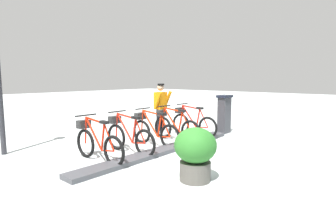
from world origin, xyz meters
TOP-DOWN VIEW (x-y plane):
  - ground_plane at (0.00, 0.00)m, footprint 60.00×60.00m
  - dock_rail_base at (0.00, 0.00)m, footprint 0.44×5.30m
  - payment_kiosk at (0.05, -3.10)m, footprint 0.36×0.52m
  - bike_docked_0 at (0.63, -2.05)m, footprint 1.72×0.54m
  - bike_docked_1 at (0.63, -1.15)m, footprint 1.72×0.54m
  - bike_docked_2 at (0.63, -0.25)m, footprint 1.72×0.54m
  - bike_docked_3 at (0.63, 0.65)m, footprint 1.72×0.54m
  - bike_docked_4 at (0.63, 1.55)m, footprint 1.72×0.54m
  - worker_near_rack at (1.65, -1.69)m, footprint 0.48×0.64m
  - planter_bush at (-1.69, 1.08)m, footprint 0.76×0.76m

SIDE VIEW (x-z plane):
  - ground_plane at x=0.00m, z-range 0.00..0.00m
  - dock_rail_base at x=0.00m, z-range 0.00..0.10m
  - bike_docked_0 at x=0.63m, z-range -0.08..0.94m
  - bike_docked_1 at x=0.63m, z-range -0.08..0.94m
  - bike_docked_2 at x=0.63m, z-range -0.08..0.94m
  - bike_docked_3 at x=0.63m, z-range -0.08..0.94m
  - bike_docked_4 at x=0.63m, z-range -0.08..0.94m
  - planter_bush at x=-1.69m, z-range 0.06..1.03m
  - payment_kiosk at x=0.05m, z-range 0.03..1.31m
  - worker_near_rack at x=1.65m, z-range 0.08..1.74m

